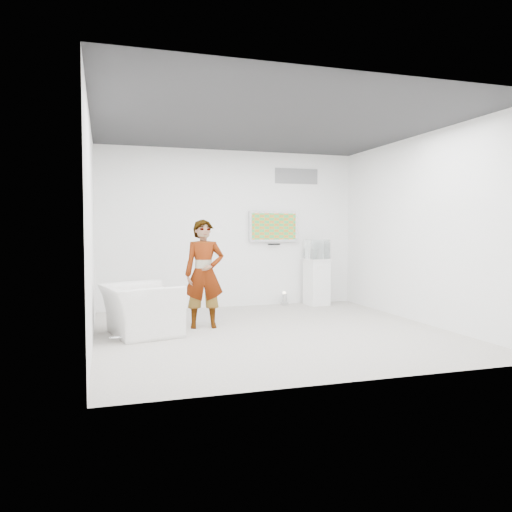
% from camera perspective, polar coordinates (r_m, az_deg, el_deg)
% --- Properties ---
extents(room, '(5.01, 5.01, 3.00)m').
position_cam_1_polar(room, '(7.21, 1.96, 3.12)').
color(room, beige).
rests_on(room, ground).
extents(tv, '(1.00, 0.08, 0.60)m').
position_cam_1_polar(tv, '(9.80, 1.99, 3.39)').
color(tv, '#B8B8BC').
rests_on(tv, room).
extents(logo_decal, '(0.90, 0.02, 0.30)m').
position_cam_1_polar(logo_decal, '(10.07, 4.65, 9.08)').
color(logo_decal, slate).
rests_on(logo_decal, room).
extents(person, '(0.64, 0.46, 1.64)m').
position_cam_1_polar(person, '(7.59, -5.95, -2.03)').
color(person, white).
rests_on(person, room).
extents(armchair, '(1.19, 1.29, 0.72)m').
position_cam_1_polar(armchair, '(7.27, -13.04, -6.00)').
color(armchair, white).
rests_on(armchair, room).
extents(pedestal, '(0.50, 0.50, 0.91)m').
position_cam_1_polar(pedestal, '(9.93, 6.94, -2.95)').
color(pedestal, white).
rests_on(pedestal, room).
extents(floor_uplight, '(0.18, 0.18, 0.26)m').
position_cam_1_polar(floor_uplight, '(9.88, 3.25, -4.88)').
color(floor_uplight, silver).
rests_on(floor_uplight, room).
extents(vitrine, '(0.43, 0.43, 0.38)m').
position_cam_1_polar(vitrine, '(9.88, 6.97, 0.78)').
color(vitrine, white).
rests_on(vitrine, pedestal).
extents(console, '(0.05, 0.15, 0.20)m').
position_cam_1_polar(console, '(9.89, 6.96, 0.25)').
color(console, white).
rests_on(console, pedestal).
extents(wii_remote, '(0.11, 0.16, 0.04)m').
position_cam_1_polar(wii_remote, '(7.73, -4.23, 2.94)').
color(wii_remote, white).
rests_on(wii_remote, person).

